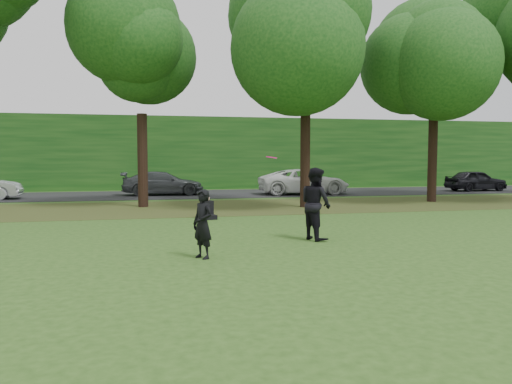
{
  "coord_description": "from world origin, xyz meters",
  "views": [
    {
      "loc": [
        -2.92,
        -8.71,
        2.21
      ],
      "look_at": [
        -0.08,
        3.98,
        1.3
      ],
      "focal_mm": 35.0,
      "sensor_mm": 36.0,
      "label": 1
    }
  ],
  "objects_px": {
    "frisbee": "(271,157)",
    "seated_person": "(208,210)",
    "player_left": "(203,224)",
    "player_right": "(316,204)"
  },
  "relations": [
    {
      "from": "frisbee",
      "to": "seated_person",
      "type": "height_order",
      "value": "frisbee"
    },
    {
      "from": "seated_person",
      "to": "frisbee",
      "type": "bearing_deg",
      "value": -94.8
    },
    {
      "from": "player_left",
      "to": "player_right",
      "type": "xyz_separation_m",
      "value": [
        3.24,
        1.83,
        0.21
      ]
    },
    {
      "from": "player_right",
      "to": "frisbee",
      "type": "height_order",
      "value": "frisbee"
    },
    {
      "from": "player_left",
      "to": "player_right",
      "type": "relative_size",
      "value": 0.78
    },
    {
      "from": "player_right",
      "to": "seated_person",
      "type": "relative_size",
      "value": 2.33
    },
    {
      "from": "player_left",
      "to": "player_right",
      "type": "bearing_deg",
      "value": 85.67
    },
    {
      "from": "player_right",
      "to": "frisbee",
      "type": "xyz_separation_m",
      "value": [
        -1.43,
        -0.83,
        1.24
      ]
    },
    {
      "from": "player_left",
      "to": "seated_person",
      "type": "xyz_separation_m",
      "value": [
        0.97,
        7.06,
        -0.44
      ]
    },
    {
      "from": "player_right",
      "to": "frisbee",
      "type": "bearing_deg",
      "value": 103.6
    }
  ]
}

